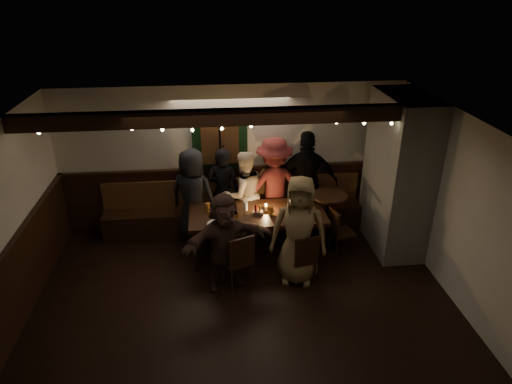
{
  "coord_description": "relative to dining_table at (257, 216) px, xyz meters",
  "views": [
    {
      "loc": [
        -0.37,
        -5.01,
        4.26
      ],
      "look_at": [
        0.34,
        1.6,
        1.05
      ],
      "focal_mm": 32.0,
      "sensor_mm": 36.0,
      "label": 1
    }
  ],
  "objects": [
    {
      "name": "person_b",
      "position": [
        -0.5,
        0.78,
        0.09
      ],
      "size": [
        0.68,
        0.55,
        1.61
      ],
      "primitive_type": "imported",
      "rotation": [
        0.0,
        0.0,
        2.81
      ],
      "color": "black",
      "rests_on": "ground"
    },
    {
      "name": "person_c",
      "position": [
        -0.16,
        0.68,
        0.07
      ],
      "size": [
        0.91,
        0.81,
        1.57
      ],
      "primitive_type": "imported",
      "rotation": [
        0.0,
        0.0,
        3.47
      ],
      "color": "beige",
      "rests_on": "ground"
    },
    {
      "name": "person_g",
      "position": [
        0.53,
        -0.75,
        0.14
      ],
      "size": [
        0.94,
        0.73,
        1.71
      ],
      "primitive_type": "imported",
      "rotation": [
        0.0,
        0.0,
        -0.24
      ],
      "color": "olive",
      "rests_on": "ground"
    },
    {
      "name": "person_a",
      "position": [
        -1.03,
        0.63,
        0.12
      ],
      "size": [
        0.95,
        0.8,
        1.66
      ],
      "primitive_type": "imported",
      "rotation": [
        0.0,
        0.0,
        2.74
      ],
      "color": "black",
      "rests_on": "ground"
    },
    {
      "name": "chair_near_left",
      "position": [
        -0.35,
        -0.84,
        -0.22
      ],
      "size": [
        0.51,
        0.51,
        0.88
      ],
      "color": "black",
      "rests_on": "ground"
    },
    {
      "name": "high_top",
      "position": [
        1.23,
        0.19,
        -0.12
      ],
      "size": [
        0.59,
        0.59,
        0.94
      ],
      "color": "black",
      "rests_on": "ground"
    },
    {
      "name": "person_d",
      "position": [
        0.38,
        0.76,
        0.17
      ],
      "size": [
        1.24,
        0.85,
        1.76
      ],
      "primitive_type": "imported",
      "rotation": [
        0.0,
        0.0,
        3.32
      ],
      "color": "maroon",
      "rests_on": "ground"
    },
    {
      "name": "dining_table",
      "position": [
        0.0,
        0.0,
        0.0
      ],
      "size": [
        2.18,
        0.94,
        0.95
      ],
      "color": "black",
      "rests_on": "ground"
    },
    {
      "name": "person_f",
      "position": [
        -0.56,
        -0.77,
        0.04
      ],
      "size": [
        1.46,
        0.9,
        1.51
      ],
      "primitive_type": "imported",
      "rotation": [
        0.0,
        0.0,
        0.35
      ],
      "color": "#432A23",
      "rests_on": "ground"
    },
    {
      "name": "person_e",
      "position": [
        0.95,
        0.74,
        0.22
      ],
      "size": [
        1.15,
        0.63,
        1.87
      ],
      "primitive_type": "imported",
      "rotation": [
        0.0,
        0.0,
        2.97
      ],
      "color": "black",
      "rests_on": "ground"
    },
    {
      "name": "chair_near_right",
      "position": [
        0.61,
        -0.85,
        -0.25
      ],
      "size": [
        0.44,
        0.44,
        0.83
      ],
      "color": "black",
      "rests_on": "ground"
    },
    {
      "name": "room",
      "position": [
        0.73,
        0.02,
        0.36
      ],
      "size": [
        6.02,
        5.01,
        2.62
      ],
      "color": "black",
      "rests_on": "ground"
    },
    {
      "name": "chair_end",
      "position": [
        1.33,
        -0.12,
        -0.25
      ],
      "size": [
        0.43,
        0.43,
        0.82
      ],
      "color": "black",
      "rests_on": "ground"
    }
  ]
}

